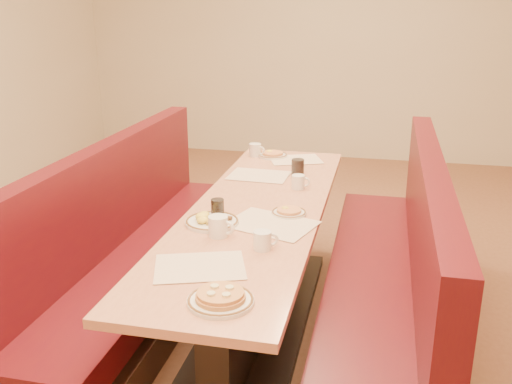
% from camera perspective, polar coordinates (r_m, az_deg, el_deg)
% --- Properties ---
extents(ground, '(8.00, 8.00, 0.00)m').
position_cam_1_polar(ground, '(3.42, 0.12, -13.48)').
color(ground, '#9E6647').
rests_on(ground, ground).
extents(diner_table, '(0.70, 2.50, 0.75)m').
position_cam_1_polar(diner_table, '(3.23, 0.13, -7.84)').
color(diner_table, black).
rests_on(diner_table, ground).
extents(booth_left, '(0.55, 2.50, 1.05)m').
position_cam_1_polar(booth_left, '(3.46, -11.88, -6.68)').
color(booth_left, '#4C3326').
rests_on(booth_left, ground).
extents(booth_right, '(0.55, 2.50, 1.05)m').
position_cam_1_polar(booth_right, '(3.18, 13.29, -9.14)').
color(booth_right, '#4C3326').
rests_on(booth_right, ground).
extents(placemat_near_left, '(0.45, 0.39, 0.00)m').
position_cam_1_polar(placemat_near_left, '(2.42, -5.64, -7.44)').
color(placemat_near_left, beige).
rests_on(placemat_near_left, diner_table).
extents(placemat_near_right, '(0.50, 0.43, 0.00)m').
position_cam_1_polar(placemat_near_right, '(2.85, 1.49, -3.20)').
color(placemat_near_right, beige).
rests_on(placemat_near_right, diner_table).
extents(placemat_far_left, '(0.38, 0.29, 0.00)m').
position_cam_1_polar(placemat_far_left, '(3.64, 0.28, 1.67)').
color(placemat_far_left, beige).
rests_on(placemat_far_left, diner_table).
extents(placemat_far_right, '(0.42, 0.37, 0.00)m').
position_cam_1_polar(placemat_far_right, '(4.02, 3.96, 3.25)').
color(placemat_far_right, beige).
rests_on(placemat_far_right, diner_table).
extents(pancake_plate, '(0.25, 0.25, 0.06)m').
position_cam_1_polar(pancake_plate, '(2.14, -3.57, -10.57)').
color(pancake_plate, white).
rests_on(pancake_plate, diner_table).
extents(eggs_plate, '(0.27, 0.27, 0.05)m').
position_cam_1_polar(eggs_plate, '(2.87, -4.50, -2.90)').
color(eggs_plate, white).
rests_on(eggs_plate, diner_table).
extents(extra_plate_mid, '(0.18, 0.18, 0.04)m').
position_cam_1_polar(extra_plate_mid, '(2.99, 3.30, -2.01)').
color(extra_plate_mid, white).
rests_on(extra_plate_mid, diner_table).
extents(extra_plate_far, '(0.21, 0.21, 0.04)m').
position_cam_1_polar(extra_plate_far, '(4.11, 1.66, 3.76)').
color(extra_plate_far, white).
rests_on(extra_plate_far, diner_table).
extents(coffee_mug_a, '(0.11, 0.08, 0.09)m').
position_cam_1_polar(coffee_mug_a, '(2.56, 0.72, -4.83)').
color(coffee_mug_a, white).
rests_on(coffee_mug_a, diner_table).
extents(coffee_mug_b, '(0.13, 0.09, 0.10)m').
position_cam_1_polar(coffee_mug_b, '(2.70, -3.74, -3.42)').
color(coffee_mug_b, white).
rests_on(coffee_mug_b, diner_table).
extents(coffee_mug_c, '(0.11, 0.08, 0.08)m').
position_cam_1_polar(coffee_mug_c, '(3.39, 4.29, 1.04)').
color(coffee_mug_c, white).
rests_on(coffee_mug_c, diner_table).
extents(coffee_mug_d, '(0.12, 0.09, 0.09)m').
position_cam_1_polar(coffee_mug_d, '(4.11, -0.05, 4.25)').
color(coffee_mug_d, white).
rests_on(coffee_mug_d, diner_table).
extents(soda_tumbler_near, '(0.07, 0.07, 0.09)m').
position_cam_1_polar(soda_tumbler_near, '(2.95, -3.87, -1.60)').
color(soda_tumbler_near, black).
rests_on(soda_tumbler_near, diner_table).
extents(soda_tumbler_mid, '(0.08, 0.08, 0.11)m').
position_cam_1_polar(soda_tumbler_mid, '(3.64, 4.20, 2.43)').
color(soda_tumbler_mid, black).
rests_on(soda_tumbler_mid, diner_table).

